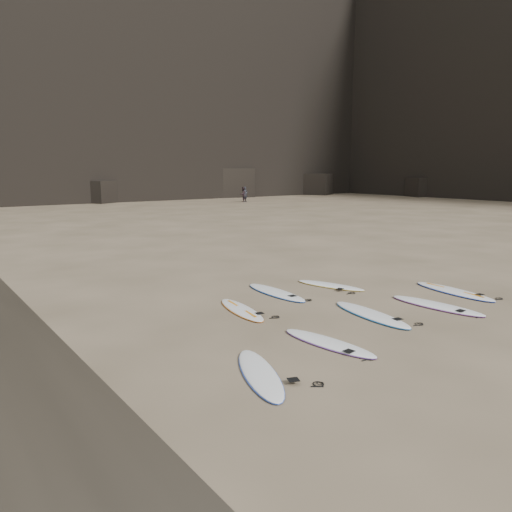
{
  "coord_description": "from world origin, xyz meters",
  "views": [
    {
      "loc": [
        -9.61,
        -7.88,
        3.62
      ],
      "look_at": [
        -2.57,
        1.83,
        1.5
      ],
      "focal_mm": 35.0,
      "sensor_mm": 36.0,
      "label": 1
    }
  ],
  "objects_px": {
    "surfboard_1": "(328,342)",
    "surfboard_7": "(330,285)",
    "surfboard_2": "(371,314)",
    "surfboard_3": "(436,305)",
    "surfboard_0": "(260,373)",
    "surfboard_5": "(241,309)",
    "surfboard_6": "(276,292)",
    "person_a": "(245,194)",
    "person_b": "(243,195)",
    "surfboard_4": "(454,291)"
  },
  "relations": [
    {
      "from": "surfboard_1",
      "to": "surfboard_7",
      "type": "bearing_deg",
      "value": 38.45
    },
    {
      "from": "surfboard_2",
      "to": "surfboard_3",
      "type": "distance_m",
      "value": 2.08
    },
    {
      "from": "surfboard_2",
      "to": "surfboard_0",
      "type": "bearing_deg",
      "value": -155.69
    },
    {
      "from": "surfboard_2",
      "to": "surfboard_3",
      "type": "relative_size",
      "value": 1.0
    },
    {
      "from": "surfboard_0",
      "to": "surfboard_5",
      "type": "distance_m",
      "value": 4.07
    },
    {
      "from": "surfboard_6",
      "to": "surfboard_0",
      "type": "bearing_deg",
      "value": -129.33
    },
    {
      "from": "surfboard_3",
      "to": "person_a",
      "type": "height_order",
      "value": "person_a"
    },
    {
      "from": "surfboard_6",
      "to": "person_b",
      "type": "distance_m",
      "value": 40.4
    },
    {
      "from": "surfboard_1",
      "to": "person_a",
      "type": "height_order",
      "value": "person_a"
    },
    {
      "from": "surfboard_1",
      "to": "person_a",
      "type": "bearing_deg",
      "value": 50.66
    },
    {
      "from": "surfboard_3",
      "to": "surfboard_6",
      "type": "bearing_deg",
      "value": 120.86
    },
    {
      "from": "surfboard_1",
      "to": "surfboard_3",
      "type": "height_order",
      "value": "surfboard_3"
    },
    {
      "from": "surfboard_4",
      "to": "surfboard_5",
      "type": "xyz_separation_m",
      "value": [
        -6.16,
        2.08,
        -0.01
      ]
    },
    {
      "from": "surfboard_3",
      "to": "surfboard_5",
      "type": "bearing_deg",
      "value": 143.81
    },
    {
      "from": "surfboard_1",
      "to": "surfboard_6",
      "type": "bearing_deg",
      "value": 59.52
    },
    {
      "from": "surfboard_1",
      "to": "surfboard_4",
      "type": "distance_m",
      "value": 6.17
    },
    {
      "from": "surfboard_3",
      "to": "person_a",
      "type": "distance_m",
      "value": 42.17
    },
    {
      "from": "surfboard_6",
      "to": "surfboard_1",
      "type": "bearing_deg",
      "value": -112.06
    },
    {
      "from": "surfboard_0",
      "to": "surfboard_1",
      "type": "height_order",
      "value": "same"
    },
    {
      "from": "surfboard_4",
      "to": "surfboard_5",
      "type": "height_order",
      "value": "surfboard_4"
    },
    {
      "from": "surfboard_0",
      "to": "surfboard_7",
      "type": "distance_m",
      "value": 7.11
    },
    {
      "from": "surfboard_5",
      "to": "surfboard_6",
      "type": "height_order",
      "value": "surfboard_6"
    },
    {
      "from": "surfboard_1",
      "to": "person_b",
      "type": "bearing_deg",
      "value": 50.97
    },
    {
      "from": "surfboard_5",
      "to": "surfboard_6",
      "type": "distance_m",
      "value": 2.04
    },
    {
      "from": "surfboard_0",
      "to": "surfboard_4",
      "type": "relative_size",
      "value": 0.87
    },
    {
      "from": "surfboard_6",
      "to": "surfboard_4",
      "type": "bearing_deg",
      "value": -32.96
    },
    {
      "from": "surfboard_1",
      "to": "surfboard_6",
      "type": "height_order",
      "value": "surfboard_6"
    },
    {
      "from": "person_b",
      "to": "person_a",
      "type": "bearing_deg",
      "value": 127.72
    },
    {
      "from": "surfboard_2",
      "to": "surfboard_3",
      "type": "xyz_separation_m",
      "value": [
        2.03,
        -0.47,
        -0.0
      ]
    },
    {
      "from": "surfboard_5",
      "to": "surfboard_6",
      "type": "relative_size",
      "value": 0.89
    },
    {
      "from": "surfboard_2",
      "to": "surfboard_7",
      "type": "height_order",
      "value": "surfboard_2"
    },
    {
      "from": "surfboard_2",
      "to": "surfboard_5",
      "type": "xyz_separation_m",
      "value": [
        -2.37,
        2.24,
        -0.01
      ]
    },
    {
      "from": "surfboard_4",
      "to": "surfboard_6",
      "type": "bearing_deg",
      "value": 151.86
    },
    {
      "from": "surfboard_1",
      "to": "surfboard_5",
      "type": "xyz_separation_m",
      "value": [
        -0.08,
        3.1,
        -0.0
      ]
    },
    {
      "from": "surfboard_0",
      "to": "surfboard_4",
      "type": "xyz_separation_m",
      "value": [
        8.17,
        1.45,
        0.01
      ]
    },
    {
      "from": "surfboard_5",
      "to": "person_b",
      "type": "bearing_deg",
      "value": 65.57
    },
    {
      "from": "surfboard_4",
      "to": "person_b",
      "type": "xyz_separation_m",
      "value": [
        17.72,
        36.82,
        0.74
      ]
    },
    {
      "from": "surfboard_7",
      "to": "person_a",
      "type": "relative_size",
      "value": 1.4
    },
    {
      "from": "surfboard_2",
      "to": "surfboard_6",
      "type": "distance_m",
      "value": 3.19
    },
    {
      "from": "surfboard_2",
      "to": "person_b",
      "type": "height_order",
      "value": "person_b"
    },
    {
      "from": "surfboard_6",
      "to": "person_a",
      "type": "xyz_separation_m",
      "value": [
        22.24,
        33.68,
        0.77
      ]
    },
    {
      "from": "surfboard_5",
      "to": "person_a",
      "type": "distance_m",
      "value": 42.14
    },
    {
      "from": "surfboard_4",
      "to": "person_b",
      "type": "bearing_deg",
      "value": 70.68
    },
    {
      "from": "person_b",
      "to": "surfboard_4",
      "type": "bearing_deg",
      "value": 52.56
    },
    {
      "from": "surfboard_3",
      "to": "surfboard_4",
      "type": "xyz_separation_m",
      "value": [
        1.77,
        0.63,
        0.0
      ]
    },
    {
      "from": "surfboard_3",
      "to": "surfboard_7",
      "type": "height_order",
      "value": "surfboard_3"
    },
    {
      "from": "person_a",
      "to": "person_b",
      "type": "relative_size",
      "value": 1.03
    },
    {
      "from": "surfboard_6",
      "to": "surfboard_7",
      "type": "distance_m",
      "value": 1.95
    },
    {
      "from": "surfboard_2",
      "to": "surfboard_5",
      "type": "distance_m",
      "value": 3.26
    },
    {
      "from": "surfboard_7",
      "to": "person_b",
      "type": "height_order",
      "value": "person_b"
    }
  ]
}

